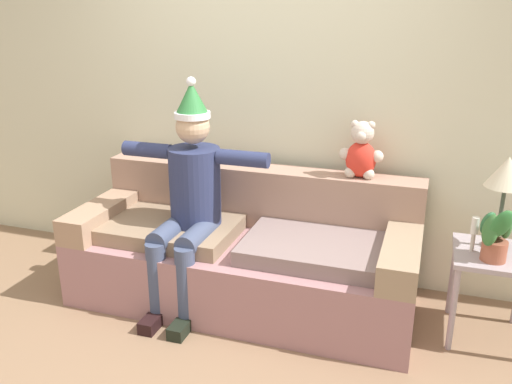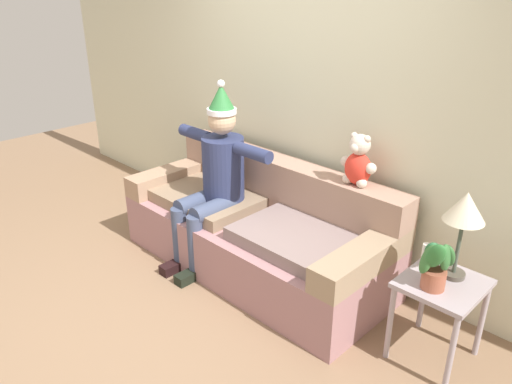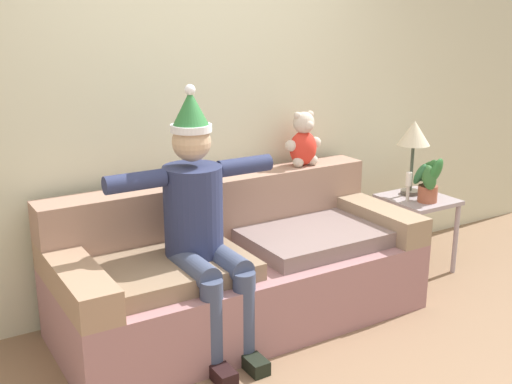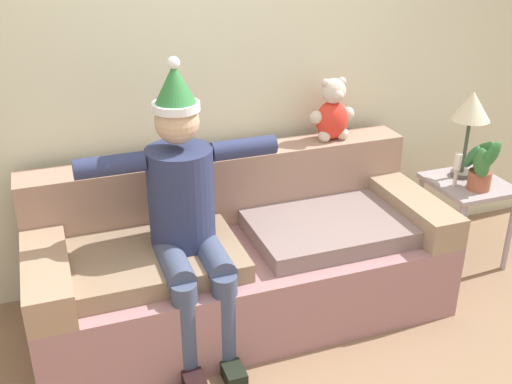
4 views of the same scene
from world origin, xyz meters
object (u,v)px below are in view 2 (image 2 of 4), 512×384
Objects in this scene: side_table at (441,295)px; potted_plant at (436,263)px; person_seated at (215,175)px; teddy_bear at (358,162)px; table_lamp at (465,211)px; candle_tall at (425,255)px; couch at (259,230)px.

potted_plant is (-0.02, -0.10, 0.26)m from side_table.
person_seated reaches higher than potted_plant.
person_seated is at bearing -155.81° from teddy_bear.
table_lamp reaches higher than potted_plant.
potted_plant reaches higher than candle_tall.
person_seated is at bearing -177.81° from potted_plant.
teddy_bear is at bearing 167.59° from table_lamp.
teddy_bear is at bearing 24.19° from person_seated.
couch is 1.47m from candle_tall.
person_seated reaches higher than couch.
candle_tall is at bearing 142.58° from potted_plant.
teddy_bear reaches higher than candle_tall.
person_seated is 1.16m from teddy_bear.
person_seated reaches higher than candle_tall.
potted_plant is (1.53, -0.10, 0.40)m from couch.
side_table is at bearing 8.91° from candle_tall.
side_table is 1.01× the size of table_lamp.
couch is 5.97× the size of teddy_bear.
teddy_bear reaches higher than couch.
teddy_bear is at bearing 156.89° from candle_tall.
table_lamp is at bearing 82.15° from side_table.
person_seated is (-0.33, -0.17, 0.44)m from couch.
person_seated is at bearing -174.93° from candle_tall.
teddy_bear is 0.85m from candle_tall.
potted_plant is at bearing -37.42° from candle_tall.
teddy_bear reaches higher than side_table.
teddy_bear is 0.96m from potted_plant.
potted_plant is at bearing -99.68° from side_table.
couch is at bearing -179.75° from side_table.
person_seated is 1.91m from side_table.
side_table is at bearing -18.72° from teddy_bear.
teddy_bear is at bearing 154.75° from potted_plant.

